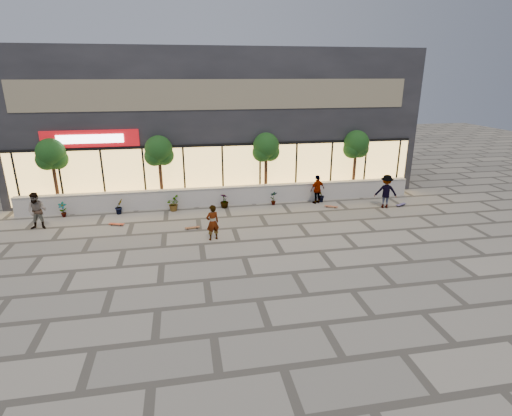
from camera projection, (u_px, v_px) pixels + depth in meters
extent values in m
plane|color=gray|center=(244.00, 257.00, 16.21)|extent=(80.00, 80.00, 0.00)
cube|color=beige|center=(225.00, 196.00, 22.58)|extent=(22.00, 0.35, 1.00)
cube|color=#B2AFA8|center=(225.00, 187.00, 22.41)|extent=(22.00, 0.42, 0.04)
cube|color=black|center=(215.00, 119.00, 26.50)|extent=(24.00, 9.00, 8.50)
cube|color=#FDC665|center=(223.00, 172.00, 23.11)|extent=(23.04, 0.05, 3.00)
cube|color=black|center=(222.00, 145.00, 22.58)|extent=(23.04, 0.08, 0.15)
cube|color=#A70B11|center=(90.00, 139.00, 21.19)|extent=(5.00, 0.10, 0.90)
cube|color=white|center=(90.00, 139.00, 21.12)|extent=(3.40, 0.06, 0.45)
cube|color=brown|center=(221.00, 95.00, 21.73)|extent=(21.60, 0.05, 1.60)
imported|color=#183811|center=(63.00, 210.00, 20.64)|extent=(0.43, 0.29, 0.81)
imported|color=#183811|center=(119.00, 207.00, 21.12)|extent=(0.57, 0.57, 0.81)
imported|color=#183811|center=(173.00, 204.00, 21.60)|extent=(0.68, 0.77, 0.81)
imported|color=#183811|center=(224.00, 201.00, 22.08)|extent=(0.64, 0.64, 0.81)
imported|color=#183811|center=(274.00, 198.00, 22.56)|extent=(0.46, 0.35, 0.81)
imported|color=#183811|center=(321.00, 195.00, 23.04)|extent=(0.55, 0.57, 0.81)
cylinder|color=#432817|center=(56.00, 181.00, 21.33)|extent=(0.18, 0.18, 3.24)
sphere|color=#183811|center=(51.00, 153.00, 20.83)|extent=(1.50, 1.50, 1.50)
sphere|color=#183811|center=(47.00, 160.00, 20.86)|extent=(1.10, 1.10, 1.10)
sphere|color=#183811|center=(57.00, 159.00, 21.04)|extent=(1.10, 1.10, 1.10)
cylinder|color=#432817|center=(161.00, 177.00, 22.27)|extent=(0.18, 0.18, 3.24)
sphere|color=#183811|center=(159.00, 149.00, 21.78)|extent=(1.50, 1.50, 1.50)
sphere|color=#183811|center=(154.00, 156.00, 21.80)|extent=(1.10, 1.10, 1.10)
sphere|color=#183811|center=(164.00, 155.00, 21.98)|extent=(1.10, 1.10, 1.10)
cylinder|color=#432817|center=(266.00, 172.00, 23.30)|extent=(0.18, 0.18, 3.24)
sphere|color=#183811|center=(266.00, 146.00, 22.80)|extent=(1.50, 1.50, 1.50)
sphere|color=#183811|center=(262.00, 152.00, 22.83)|extent=(1.10, 1.10, 1.10)
sphere|color=#183811|center=(270.00, 152.00, 23.01)|extent=(1.10, 1.10, 1.10)
cylinder|color=#432817|center=(354.00, 168.00, 24.24)|extent=(0.18, 0.18, 3.24)
sphere|color=#183811|center=(356.00, 143.00, 23.75)|extent=(1.50, 1.50, 1.50)
sphere|color=#183811|center=(352.00, 149.00, 23.77)|extent=(1.10, 1.10, 1.10)
sphere|color=#183811|center=(359.00, 149.00, 23.95)|extent=(1.10, 1.10, 1.10)
imported|color=silver|center=(213.00, 223.00, 17.69)|extent=(0.69, 0.55, 1.63)
imported|color=#93815E|center=(37.00, 211.00, 18.91)|extent=(0.92, 0.74, 1.80)
imported|color=silver|center=(317.00, 189.00, 22.71)|extent=(1.05, 0.74, 1.66)
imported|color=#933A1A|center=(386.00, 191.00, 21.97)|extent=(1.36, 1.03, 1.86)
cube|color=brown|center=(192.00, 227.00, 19.16)|extent=(0.72, 0.27, 0.02)
cylinder|color=black|center=(197.00, 227.00, 19.29)|extent=(0.05, 0.03, 0.05)
cylinder|color=black|center=(197.00, 228.00, 19.18)|extent=(0.05, 0.03, 0.05)
cylinder|color=black|center=(188.00, 228.00, 19.17)|extent=(0.05, 0.03, 0.05)
cylinder|color=black|center=(188.00, 229.00, 19.06)|extent=(0.05, 0.03, 0.05)
cube|color=#B33C21|center=(116.00, 224.00, 19.59)|extent=(0.79, 0.43, 0.02)
cylinder|color=black|center=(122.00, 225.00, 19.64)|extent=(0.06, 0.05, 0.05)
cylinder|color=black|center=(120.00, 226.00, 19.51)|extent=(0.06, 0.05, 0.05)
cylinder|color=black|center=(113.00, 224.00, 19.70)|extent=(0.06, 0.05, 0.05)
cylinder|color=black|center=(111.00, 225.00, 19.57)|extent=(0.06, 0.05, 0.05)
cube|color=#994D32|center=(331.00, 206.00, 22.19)|extent=(0.73, 0.53, 0.02)
cylinder|color=black|center=(335.00, 207.00, 22.19)|extent=(0.06, 0.05, 0.05)
cylinder|color=black|center=(335.00, 208.00, 22.08)|extent=(0.06, 0.05, 0.05)
cylinder|color=black|center=(327.00, 206.00, 22.34)|extent=(0.06, 0.05, 0.05)
cylinder|color=black|center=(327.00, 207.00, 22.22)|extent=(0.06, 0.05, 0.05)
cube|color=#474178|center=(401.00, 204.00, 22.51)|extent=(0.78, 0.55, 0.02)
cylinder|color=black|center=(402.00, 204.00, 22.72)|extent=(0.06, 0.05, 0.06)
cylinder|color=black|center=(404.00, 205.00, 22.62)|extent=(0.06, 0.05, 0.06)
cylinder|color=black|center=(397.00, 206.00, 22.43)|extent=(0.06, 0.05, 0.06)
cylinder|color=black|center=(400.00, 206.00, 22.33)|extent=(0.06, 0.05, 0.06)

